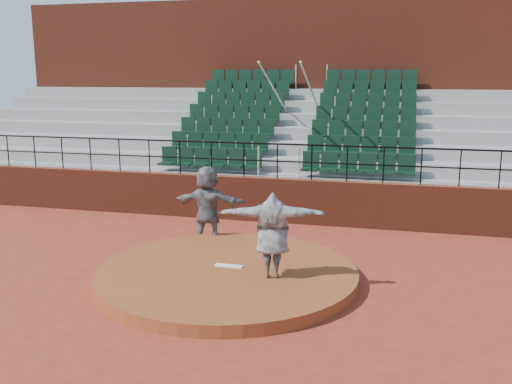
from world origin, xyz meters
TOP-DOWN VIEW (x-y plane):
  - ground at (0.00, 0.00)m, footprint 90.00×90.00m
  - pitchers_mound at (0.00, 0.00)m, footprint 5.50×5.50m
  - pitching_rubber at (0.00, 0.15)m, footprint 0.60×0.15m
  - boundary_wall at (0.00, 5.00)m, footprint 24.00×0.30m
  - wall_railing at (0.00, 5.00)m, footprint 24.04×0.05m
  - seating_deck at (0.00, 8.65)m, footprint 24.00×5.97m
  - press_box_facade at (0.00, 12.60)m, footprint 24.00×3.00m
  - pitcher at (1.02, -0.20)m, footprint 2.21×0.97m
  - fielder at (-1.26, 2.46)m, footprint 1.88×0.61m

SIDE VIEW (x-z plane):
  - ground at x=0.00m, z-range 0.00..0.00m
  - pitchers_mound at x=0.00m, z-range 0.00..0.25m
  - pitching_rubber at x=0.00m, z-range 0.25..0.28m
  - boundary_wall at x=0.00m, z-range 0.00..1.30m
  - fielder at x=-1.26m, z-range 0.00..2.02m
  - pitcher at x=1.02m, z-range 0.25..1.99m
  - seating_deck at x=0.00m, z-range -0.87..3.76m
  - wall_railing at x=0.00m, z-range 1.52..2.54m
  - press_box_facade at x=0.00m, z-range 0.00..7.10m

